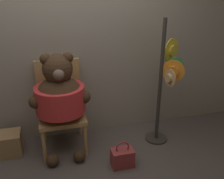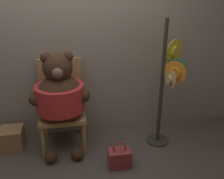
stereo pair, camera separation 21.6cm
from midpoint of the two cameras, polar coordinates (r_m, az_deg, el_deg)
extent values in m
plane|color=#4C423D|center=(2.88, -5.16, -16.87)|extent=(14.00, 14.00, 0.00)
cube|color=gray|center=(3.09, -7.26, 9.14)|extent=(8.00, 0.10, 2.24)
cylinder|color=#B2844C|center=(2.91, -13.38, -11.98)|extent=(0.04, 0.04, 0.41)
cylinder|color=#B2844C|center=(2.91, -4.21, -11.37)|extent=(0.04, 0.04, 0.41)
cylinder|color=#B2844C|center=(3.32, -13.06, -7.38)|extent=(0.04, 0.04, 0.41)
cylinder|color=#B2844C|center=(3.32, -5.11, -6.84)|extent=(0.04, 0.04, 0.41)
cube|color=#B2844C|center=(2.99, -9.21, -5.55)|extent=(0.52, 0.54, 0.05)
cube|color=#B2844C|center=(3.09, -9.70, 1.79)|extent=(0.52, 0.04, 0.58)
sphere|color=#3D2819|center=(2.81, -9.61, -1.79)|extent=(0.53, 0.53, 0.53)
cylinder|color=red|center=(2.81, -9.61, -1.79)|extent=(0.54, 0.54, 0.29)
sphere|color=#3D2819|center=(2.69, -10.08, 4.96)|extent=(0.32, 0.32, 0.32)
sphere|color=#3D2819|center=(2.66, -12.67, 7.09)|extent=(0.12, 0.12, 0.12)
sphere|color=#3D2819|center=(2.66, -7.82, 7.42)|extent=(0.12, 0.12, 0.12)
sphere|color=brown|center=(2.56, -10.02, 3.73)|extent=(0.12, 0.12, 0.12)
sphere|color=#3D2819|center=(2.75, -14.88, -2.19)|extent=(0.15, 0.15, 0.15)
sphere|color=#3D2819|center=(2.75, -4.35, -1.48)|extent=(0.15, 0.15, 0.15)
sphere|color=#3D2819|center=(2.92, -11.68, -14.97)|extent=(0.14, 0.14, 0.14)
sphere|color=#3D2819|center=(2.92, -5.74, -14.57)|extent=(0.14, 0.14, 0.14)
cylinder|color=#332D28|center=(3.31, 12.18, -11.28)|extent=(0.28, 0.28, 0.02)
cylinder|color=#332D28|center=(2.97, 13.34, 0.88)|extent=(0.04, 0.04, 1.52)
cylinder|color=yellow|center=(3.01, 16.08, 8.28)|extent=(0.25, 0.16, 0.29)
cylinder|color=yellow|center=(3.01, 16.08, 8.28)|extent=(0.15, 0.13, 0.14)
cylinder|color=#3D9351|center=(2.92, 16.80, 5.05)|extent=(0.19, 0.06, 0.19)
cylinder|color=#3D9351|center=(2.92, 16.80, 5.05)|extent=(0.10, 0.07, 0.09)
cylinder|color=orange|center=(2.89, 16.22, 3.70)|extent=(0.22, 0.16, 0.26)
cylinder|color=orange|center=(2.89, 16.22, 3.70)|extent=(0.14, 0.12, 0.12)
cylinder|color=tan|center=(2.78, 15.45, 2.18)|extent=(0.04, 0.20, 0.20)
cylinder|color=tan|center=(2.78, 15.45, 2.18)|extent=(0.09, 0.10, 0.09)
cube|color=maroon|center=(2.80, 3.99, -15.44)|extent=(0.24, 0.16, 0.20)
torus|color=maroon|center=(2.73, 4.07, -13.24)|extent=(0.15, 0.02, 0.15)
cube|color=#937047|center=(3.24, -20.08, -10.53)|extent=(0.26, 0.26, 0.26)
camera|label=1|loc=(0.11, -87.81, 0.90)|focal=40.00mm
camera|label=2|loc=(0.11, 92.19, -0.90)|focal=40.00mm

